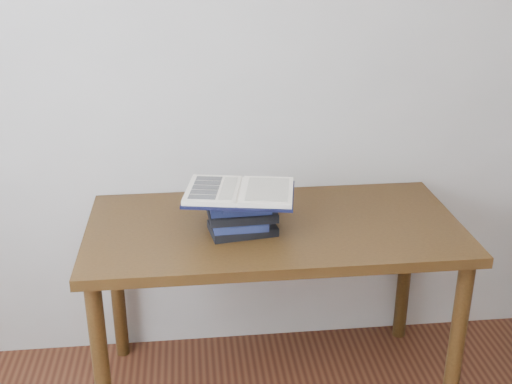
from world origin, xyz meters
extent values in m
cube|color=beige|center=(0.00, 1.75, 1.30)|extent=(3.50, 0.04, 2.60)
cube|color=#412910|center=(0.09, 1.38, 0.75)|extent=(1.43, 0.72, 0.04)
cylinder|color=#412910|center=(-0.56, 1.08, 0.36)|extent=(0.06, 0.06, 0.73)
cylinder|color=#412910|center=(0.75, 1.08, 0.36)|extent=(0.06, 0.06, 0.73)
cylinder|color=#412910|center=(-0.56, 1.68, 0.36)|extent=(0.06, 0.06, 0.73)
cylinder|color=#412910|center=(0.75, 1.68, 0.36)|extent=(0.06, 0.06, 0.73)
cube|color=black|center=(-0.04, 1.32, 0.78)|extent=(0.26, 0.18, 0.03)
cube|color=#181E48|center=(-0.05, 1.32, 0.81)|extent=(0.21, 0.16, 0.03)
cube|color=black|center=(-0.04, 1.34, 0.84)|extent=(0.26, 0.19, 0.03)
cube|color=#181E48|center=(-0.04, 1.33, 0.87)|extent=(0.23, 0.15, 0.03)
cube|color=#181E48|center=(-0.02, 1.31, 0.90)|extent=(0.22, 0.17, 0.03)
cube|color=black|center=(-0.04, 1.33, 0.92)|extent=(0.44, 0.34, 0.01)
cube|color=beige|center=(-0.14, 1.35, 0.93)|extent=(0.23, 0.29, 0.02)
cube|color=beige|center=(0.05, 1.31, 0.93)|extent=(0.23, 0.29, 0.02)
cylinder|color=beige|center=(-0.04, 1.33, 0.93)|extent=(0.06, 0.26, 0.01)
cube|color=black|center=(-0.15, 1.44, 0.94)|extent=(0.10, 0.05, 0.00)
cube|color=black|center=(-0.16, 1.40, 0.94)|extent=(0.10, 0.05, 0.00)
cube|color=black|center=(-0.17, 1.35, 0.94)|extent=(0.10, 0.05, 0.00)
cube|color=black|center=(-0.18, 1.31, 0.94)|extent=(0.10, 0.05, 0.00)
cube|color=black|center=(-0.18, 1.26, 0.94)|extent=(0.10, 0.05, 0.00)
cube|color=silver|center=(-0.09, 1.34, 0.94)|extent=(0.09, 0.22, 0.00)
cube|color=silver|center=(0.06, 1.31, 0.94)|extent=(0.19, 0.24, 0.00)
camera|label=1|loc=(-0.22, -0.83, 1.83)|focal=45.00mm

